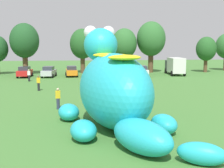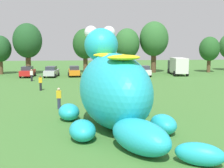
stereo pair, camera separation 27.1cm
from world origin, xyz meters
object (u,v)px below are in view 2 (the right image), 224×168
car_orange (74,71)px  box_truck (178,66)px  car_silver (51,72)px  car_yellow (120,71)px  giant_inflatable_creature (114,89)px  spectator_near_inflatable (41,83)px  spectator_by_cars (59,98)px  car_blue (98,71)px  car_white (144,71)px  car_red (28,72)px  spectator_mid_field (32,75)px

car_orange → box_truck: (17.66, 0.49, 0.74)m
car_silver → car_yellow: size_ratio=1.02×
giant_inflatable_creature → spectator_near_inflatable: 16.52m
spectator_by_cars → car_blue: bearing=79.2°
box_truck → spectator_near_inflatable: 25.90m
giant_inflatable_creature → box_truck: 33.46m
car_silver → car_yellow: same height
car_blue → spectator_near_inflatable: size_ratio=2.49×
car_silver → car_white: same height
car_red → car_blue: size_ratio=0.99×
car_yellow → spectator_near_inflatable: size_ratio=2.45×
car_orange → spectator_near_inflatable: bearing=-103.3°
giant_inflatable_creature → car_yellow: 29.98m
car_yellow → spectator_by_cars: (-8.21, -24.26, -0.01)m
car_orange → car_blue: (3.91, -0.15, 0.00)m
car_silver → car_orange: same height
car_white → car_orange: bearing=176.4°
spectator_mid_field → car_red: bearing=105.3°
giant_inflatable_creature → car_silver: 29.98m
car_orange → box_truck: bearing=1.6°
car_yellow → spectator_near_inflatable: 18.18m
spectator_near_inflatable → car_red: bearing=105.4°
spectator_by_cars → car_silver: bearing=96.9°
car_orange → car_blue: same height
car_orange → box_truck: box_truck is taller
car_orange → spectator_mid_field: 8.24m
giant_inflatable_creature → car_red: giant_inflatable_creature is taller
box_truck → spectator_by_cars: 30.83m
car_red → car_blue: 11.29m
car_yellow → spectator_near_inflatable: bearing=-127.0°
car_orange → spectator_by_cars: size_ratio=2.46×
car_red → car_blue: (11.29, 0.02, 0.00)m
car_silver → spectator_near_inflatable: bearing=-89.3°
car_blue → car_orange: bearing=177.7°
giant_inflatable_creature → car_red: size_ratio=2.89×
spectator_near_inflatable → spectator_mid_field: bearing=105.4°
car_silver → spectator_by_cars: (2.90, -23.82, -0.01)m
box_truck → giant_inflatable_creature: bearing=-115.8°
giant_inflatable_creature → spectator_by_cars: (-3.80, 5.36, -1.51)m
car_orange → car_white: 11.58m
car_blue → car_white: same height
giant_inflatable_creature → car_silver: bearing=102.9°
car_white → spectator_by_cars: car_white is taller
giant_inflatable_creature → spectator_by_cars: 6.74m
car_silver → car_blue: 7.51m
spectator_near_inflatable → giant_inflatable_creature: bearing=-66.6°
giant_inflatable_creature → car_white: size_ratio=2.89×
car_red → spectator_near_inflatable: size_ratio=2.46×
car_red → car_orange: 7.38m
car_orange → car_silver: bearing=-173.0°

